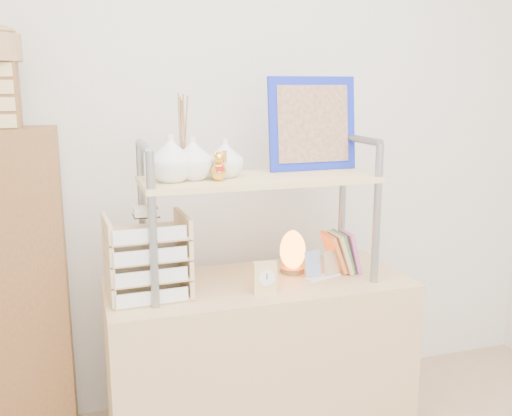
{
  "coord_description": "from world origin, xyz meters",
  "views": [
    {
      "loc": [
        -0.67,
        -0.85,
        1.51
      ],
      "look_at": [
        -0.01,
        1.2,
        1.05
      ],
      "focal_mm": 40.0,
      "sensor_mm": 36.0,
      "label": 1
    }
  ],
  "objects_px": {
    "desk": "(259,367)",
    "cabinet": "(11,293)",
    "letter_tray": "(148,261)",
    "salt_lamp": "(292,251)"
  },
  "relations": [
    {
      "from": "desk",
      "to": "cabinet",
      "type": "bearing_deg",
      "value": 158.83
    },
    {
      "from": "desk",
      "to": "cabinet",
      "type": "relative_size",
      "value": 0.89
    },
    {
      "from": "cabinet",
      "to": "letter_tray",
      "type": "relative_size",
      "value": 4.03
    },
    {
      "from": "cabinet",
      "to": "salt_lamp",
      "type": "xyz_separation_m",
      "value": [
        1.12,
        -0.31,
        0.17
      ]
    },
    {
      "from": "desk",
      "to": "letter_tray",
      "type": "xyz_separation_m",
      "value": [
        -0.44,
        -0.03,
        0.51
      ]
    },
    {
      "from": "cabinet",
      "to": "letter_tray",
      "type": "xyz_separation_m",
      "value": [
        0.52,
        -0.4,
        0.21
      ]
    },
    {
      "from": "letter_tray",
      "to": "desk",
      "type": "bearing_deg",
      "value": 3.62
    },
    {
      "from": "desk",
      "to": "cabinet",
      "type": "distance_m",
      "value": 1.07
    },
    {
      "from": "desk",
      "to": "letter_tray",
      "type": "relative_size",
      "value": 3.58
    },
    {
      "from": "letter_tray",
      "to": "salt_lamp",
      "type": "distance_m",
      "value": 0.61
    }
  ]
}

